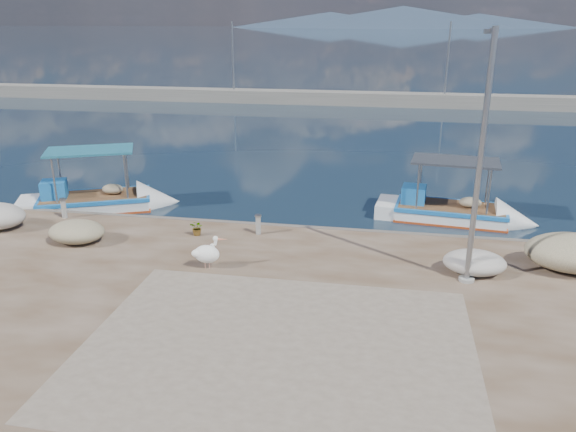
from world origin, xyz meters
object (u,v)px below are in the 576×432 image
at_px(boat_right, 449,214).
at_px(bollard_near, 258,224).
at_px(boat_left, 94,204).
at_px(pelican, 207,253).
at_px(lamp_post, 479,170).

xyz_separation_m(boat_right, bollard_near, (-6.89, -4.24, 0.66)).
bearing_deg(boat_left, bollard_near, -44.10).
distance_m(pelican, lamp_post, 8.15).
bearing_deg(boat_right, pelican, -130.21).
relative_size(boat_right, bollard_near, 8.64).
bearing_deg(boat_left, boat_right, -18.74).
bearing_deg(bollard_near, boat_right, 31.62).
distance_m(boat_right, bollard_near, 8.11).
bearing_deg(boat_left, lamp_post, -44.38).
distance_m(boat_left, pelican, 9.22).
relative_size(pelican, lamp_post, 0.15).
bearing_deg(pelican, bollard_near, 53.41).
xyz_separation_m(boat_left, bollard_near, (7.86, -2.87, 0.65)).
distance_m(boat_left, lamp_post, 16.02).
bearing_deg(boat_right, bollard_near, -142.00).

